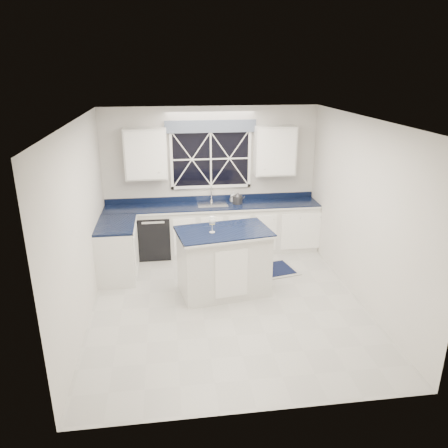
{
  "coord_description": "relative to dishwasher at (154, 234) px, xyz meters",
  "views": [
    {
      "loc": [
        -0.82,
        -5.75,
        3.36
      ],
      "look_at": [
        0.0,
        0.4,
        1.12
      ],
      "focal_mm": 35.0,
      "sensor_mm": 36.0,
      "label": 1
    }
  ],
  "objects": [
    {
      "name": "back_wall",
      "position": [
        1.1,
        0.3,
        0.94
      ],
      "size": [
        4.0,
        0.1,
        2.7
      ],
      "primitive_type": "cube",
      "color": "silver",
      "rests_on": "ground"
    },
    {
      "name": "faucet",
      "position": [
        1.1,
        0.19,
        0.69
      ],
      "size": [
        0.05,
        0.2,
        0.3
      ],
      "color": "silver",
      "rests_on": "countertop"
    },
    {
      "name": "wine_glass",
      "position": [
        0.91,
        -1.66,
        0.79
      ],
      "size": [
        0.1,
        0.1,
        0.25
      ],
      "color": "silver",
      "rests_on": "island"
    },
    {
      "name": "island",
      "position": [
        1.09,
        -1.6,
        0.11
      ],
      "size": [
        1.5,
        1.04,
        1.03
      ],
      "rotation": [
        0.0,
        0.0,
        0.16
      ],
      "color": "silver",
      "rests_on": "ground"
    },
    {
      "name": "ground",
      "position": [
        1.1,
        -1.95,
        -0.41
      ],
      "size": [
        4.5,
        4.5,
        0.0
      ],
      "primitive_type": "plane",
      "color": "#A2A29D",
      "rests_on": "ground"
    },
    {
      "name": "upper_cabinets",
      "position": [
        1.1,
        0.13,
        1.49
      ],
      "size": [
        3.1,
        0.34,
        0.9
      ],
      "color": "silver",
      "rests_on": "ground"
    },
    {
      "name": "window",
      "position": [
        1.1,
        0.25,
        1.42
      ],
      "size": [
        1.65,
        0.09,
        1.26
      ],
      "color": "black",
      "rests_on": "ground"
    },
    {
      "name": "base_cabinets",
      "position": [
        0.77,
        -0.17,
        0.04
      ],
      "size": [
        3.99,
        1.6,
        0.9
      ],
      "color": "silver",
      "rests_on": "ground"
    },
    {
      "name": "countertop",
      "position": [
        1.1,
        0.0,
        0.51
      ],
      "size": [
        3.98,
        0.64,
        0.04
      ],
      "primitive_type": "cube",
      "color": "black",
      "rests_on": "base_cabinets"
    },
    {
      "name": "kettle",
      "position": [
        1.57,
        0.02,
        0.63
      ],
      "size": [
        0.3,
        0.18,
        0.21
      ],
      "rotation": [
        0.0,
        0.0,
        -0.01
      ],
      "color": "#323235",
      "rests_on": "countertop"
    },
    {
      "name": "dishwasher",
      "position": [
        0.0,
        0.0,
        0.0
      ],
      "size": [
        0.6,
        0.58,
        0.82
      ],
      "primitive_type": "cube",
      "color": "black",
      "rests_on": "ground"
    },
    {
      "name": "soap_bottle",
      "position": [
        1.51,
        0.15,
        0.63
      ],
      "size": [
        0.11,
        0.11,
        0.2
      ],
      "primitive_type": "imported",
      "rotation": [
        0.0,
        0.0,
        -0.3
      ],
      "color": "silver",
      "rests_on": "countertop"
    },
    {
      "name": "rug",
      "position": [
        1.89,
        -1.0,
        -0.4
      ],
      "size": [
        1.23,
        0.89,
        0.02
      ],
      "rotation": [
        0.0,
        0.0,
        0.21
      ],
      "color": "#A0A09C",
      "rests_on": "ground"
    }
  ]
}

